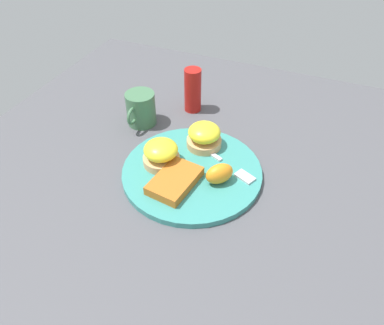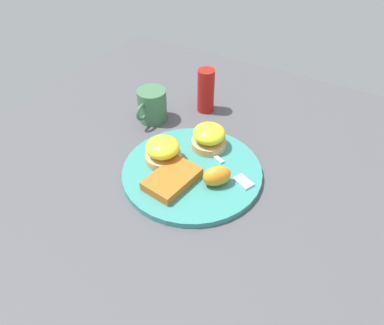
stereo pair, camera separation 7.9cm
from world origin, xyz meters
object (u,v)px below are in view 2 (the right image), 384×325
object	(u,v)px
sandwich_benedict_left	(209,137)
sandwich_benedict_right	(163,151)
fork	(224,164)
hashbrown_patty	(172,179)
condiment_bottle	(206,91)
orange_wedge	(217,176)
cup	(152,105)

from	to	relation	value
sandwich_benedict_left	sandwich_benedict_right	xyz separation A→B (m)	(0.09, -0.06, 0.00)
sandwich_benedict_right	fork	size ratio (longest dim) A/B	0.42
hashbrown_patty	condiment_bottle	world-z (taller)	condiment_bottle
sandwich_benedict_left	sandwich_benedict_right	bearing A→B (deg)	-34.06
hashbrown_patty	fork	world-z (taller)	hashbrown_patty
hashbrown_patty	condiment_bottle	size ratio (longest dim) A/B	0.98
orange_wedge	sandwich_benedict_right	bearing A→B (deg)	-92.48
hashbrown_patty	fork	bearing A→B (deg)	146.30
sandwich_benedict_right	hashbrown_patty	xyz separation A→B (m)	(0.05, 0.05, -0.02)
sandwich_benedict_right	orange_wedge	xyz separation A→B (m)	(0.01, 0.14, -0.01)
sandwich_benedict_left	sandwich_benedict_right	size ratio (longest dim) A/B	1.00
sandwich_benedict_left	condiment_bottle	xyz separation A→B (m)	(-0.15, -0.09, 0.02)
cup	hashbrown_patty	bearing A→B (deg)	44.01
sandwich_benedict_right	fork	bearing A→B (deg)	113.43
hashbrown_patty	orange_wedge	size ratio (longest dim) A/B	1.91
sandwich_benedict_left	cup	size ratio (longest dim) A/B	0.79
cup	sandwich_benedict_right	bearing A→B (deg)	42.34
sandwich_benedict_left	hashbrown_patty	bearing A→B (deg)	-3.51
sandwich_benedict_right	condiment_bottle	size ratio (longest dim) A/B	0.69
orange_wedge	cup	bearing A→B (deg)	-118.63
condiment_bottle	fork	bearing A→B (deg)	38.25
fork	condiment_bottle	bearing A→B (deg)	-141.75
fork	condiment_bottle	world-z (taller)	condiment_bottle
hashbrown_patty	sandwich_benedict_left	bearing A→B (deg)	176.49
sandwich_benedict_left	hashbrown_patty	distance (m)	0.14
sandwich_benedict_right	hashbrown_patty	size ratio (longest dim) A/B	0.70
orange_wedge	condiment_bottle	bearing A→B (deg)	-146.79
sandwich_benedict_left	condiment_bottle	distance (m)	0.18
orange_wedge	cup	distance (m)	0.30
orange_wedge	fork	size ratio (longest dim) A/B	0.32
sandwich_benedict_left	cup	distance (m)	0.19
cup	fork	bearing A→B (deg)	71.46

